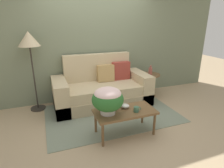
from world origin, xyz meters
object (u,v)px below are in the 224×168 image
side_table (150,81)px  snack_bowl (125,106)px  coffee_table (125,113)px  floor_lamp (29,44)px  table_vase (150,71)px  coffee_mug (136,109)px  potted_plant (108,99)px  couch (102,90)px

side_table → snack_bowl: (-1.22, -1.23, 0.08)m
coffee_table → side_table: 1.83m
floor_lamp → table_vase: size_ratio=7.29×
side_table → snack_bowl: 1.74m
side_table → coffee_mug: bearing=-128.0°
potted_plant → coffee_mug: (0.45, -0.11, -0.21)m
coffee_table → side_table: (1.27, 1.32, 0.01)m
coffee_table → coffee_mug: bearing=-32.0°
side_table → table_vase: (-0.02, -0.02, 0.26)m
coffee_mug → snack_bowl: coffee_mug is taller
coffee_mug → snack_bowl: size_ratio=0.92×
snack_bowl → side_table: bearing=45.2°
side_table → table_vase: bearing=-137.5°
coffee_mug → floor_lamp: bearing=133.9°
couch → table_vase: (1.23, 0.02, 0.32)m
coffee_mug → table_vase: table_vase is taller
table_vase → snack_bowl: bearing=-134.8°
potted_plant → side_table: bearing=40.1°
couch → table_vase: 1.28m
floor_lamp → snack_bowl: 2.19m
couch → table_vase: couch is taller
coffee_table → floor_lamp: bearing=132.6°
table_vase → coffee_table: bearing=-133.7°
coffee_mug → table_vase: bearing=52.1°
couch → coffee_table: (-0.01, -1.29, 0.05)m
floor_lamp → table_vase: bearing=-4.1°
coffee_table → floor_lamp: 2.26m
coffee_table → snack_bowl: 0.13m
side_table → potted_plant: 2.06m
coffee_table → potted_plant: potted_plant is taller
snack_bowl → floor_lamp: bearing=135.2°
floor_lamp → coffee_mug: (1.53, -1.59, -0.91)m
couch → potted_plant: (-0.31, -1.27, 0.35)m
couch → coffee_mug: couch is taller
floor_lamp → potted_plant: floor_lamp is taller
side_table → potted_plant: potted_plant is taller
floor_lamp → coffee_table: bearing=-47.4°
couch → snack_bowl: bearing=-88.7°
potted_plant → snack_bowl: size_ratio=3.59×
coffee_table → coffee_mug: coffee_mug is taller
coffee_table → potted_plant: bearing=177.9°
coffee_mug → couch: bearing=95.9°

